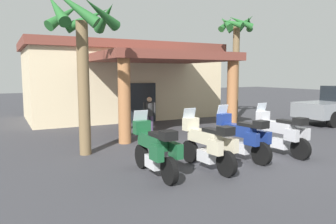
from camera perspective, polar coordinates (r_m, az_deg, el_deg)
The scene contains 9 objects.
ground_plane at distance 10.69m, azimuth 13.61°, elevation -7.50°, with size 80.00×80.00×0.00m, color #38383D.
motel_building at distance 19.64m, azimuth -7.92°, elevation 5.63°, with size 11.26×10.98×4.33m.
motorcycle_green at distance 8.26m, azimuth -2.33°, elevation -6.54°, with size 0.70×2.21×1.61m.
motorcycle_cream at distance 8.88m, azimuth 7.02°, elevation -5.64°, with size 0.72×2.21×1.61m.
motorcycle_blue at distance 10.07m, azimuth 12.90°, elevation -4.29°, with size 0.74×2.21×1.61m.
motorcycle_silver at distance 11.03m, azimuth 19.28°, elevation -3.54°, with size 0.71×2.21×1.61m.
pedestrian at distance 13.81m, azimuth -3.27°, elevation -0.18°, with size 0.47×0.32×1.62m.
palm_tree_near_portico at distance 18.66m, azimuth 11.91°, elevation 11.89°, with size 2.11×2.13×5.90m.
palm_tree_roadside at distance 10.65m, azimuth -14.80°, elevation 12.39°, with size 2.26×2.42×5.10m.
Camera 1 is at (-7.10, -7.55, 2.60)m, focal length 34.64 mm.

